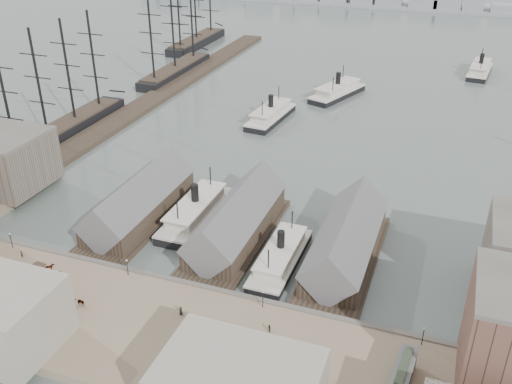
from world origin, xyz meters
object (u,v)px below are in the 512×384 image
at_px(ferry_docked_west, 196,211).
at_px(horse_cart_right, 289,369).
at_px(horse_cart_center, 77,302).
at_px(tram, 402,376).
at_px(horse_cart_left, 48,267).

relative_size(ferry_docked_west, horse_cart_right, 6.13).
xyz_separation_m(horse_cart_center, horse_cart_right, (43.96, -2.49, -0.02)).
relative_size(tram, horse_cart_center, 2.33).
bearing_deg(ferry_docked_west, horse_cart_right, -48.72).
distance_m(ferry_docked_west, horse_cart_left, 38.07).
xyz_separation_m(ferry_docked_west, horse_cart_left, (-18.94, -33.03, 0.42)).
bearing_deg(horse_cart_left, tram, -89.96).
bearing_deg(tram, horse_cart_left, 179.98).
height_order(tram, horse_cart_center, tram).
height_order(tram, horse_cart_left, tram).
height_order(ferry_docked_west, horse_cart_center, ferry_docked_west).
xyz_separation_m(horse_cart_left, horse_cart_right, (56.79, -10.08, -0.07)).
bearing_deg(horse_cart_right, ferry_docked_west, 51.44).
distance_m(tram, horse_cart_right, 18.33).
bearing_deg(horse_cart_right, horse_cart_left, 90.09).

